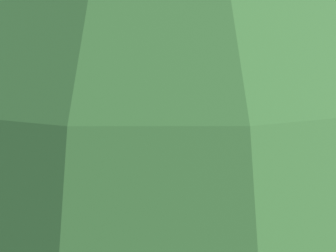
% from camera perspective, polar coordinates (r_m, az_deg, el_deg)
% --- Properties ---
extents(ground_plane, '(60.00, 60.00, 0.00)m').
position_cam_1_polar(ground_plane, '(15.28, 2.22, -3.61)').
color(ground_plane, '#514F4C').
extents(vintage_fire_truck, '(5.51, 5.94, 2.59)m').
position_cam_1_polar(vintage_fire_truck, '(14.94, 0.04, 0.76)').
color(vintage_fire_truck, black).
rests_on(vintage_fire_truck, ground).
extents(spectator_standing, '(0.65, 0.29, 1.68)m').
position_cam_1_polar(spectator_standing, '(18.71, 11.27, 3.42)').
color(spectator_standing, '#2D334C').
rests_on(spectator_standing, ground).
extents(oak_tree_right, '(3.92, 3.92, 6.52)m').
position_cam_1_polar(oak_tree_right, '(2.94, -0.50, -8.27)').
color(oak_tree_right, brown).
rests_on(oak_tree_right, ground).
extents(utility_pole, '(0.54, 1.68, 7.67)m').
position_cam_1_polar(utility_pole, '(26.64, 10.31, 14.62)').
color(utility_pole, brown).
rests_on(utility_pole, ground).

